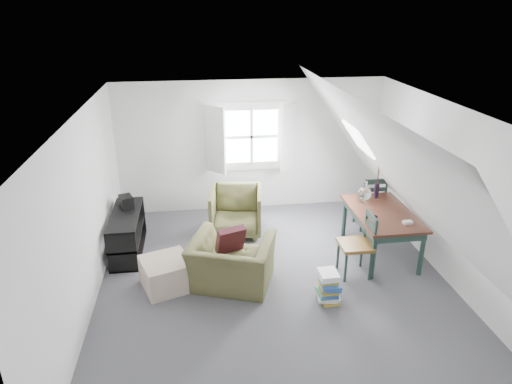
{
  "coord_description": "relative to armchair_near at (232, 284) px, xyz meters",
  "views": [
    {
      "loc": [
        -1.03,
        -5.48,
        3.78
      ],
      "look_at": [
        -0.2,
        0.6,
        1.21
      ],
      "focal_mm": 32.0,
      "sensor_mm": 36.0,
      "label": 1
    }
  ],
  "objects": [
    {
      "name": "floor",
      "position": [
        0.62,
        -0.09,
        0.0
      ],
      "size": [
        5.5,
        5.5,
        0.0
      ],
      "primitive_type": "plane",
      "color": "#4A4A4F",
      "rests_on": "ground"
    },
    {
      "name": "ceiling",
      "position": [
        0.62,
        -0.09,
        2.5
      ],
      "size": [
        5.5,
        5.5,
        0.0
      ],
      "primitive_type": "plane",
      "rotation": [
        3.14,
        0.0,
        0.0
      ],
      "color": "white",
      "rests_on": "wall_back"
    },
    {
      "name": "wall_back",
      "position": [
        0.62,
        2.66,
        1.25
      ],
      "size": [
        5.0,
        0.0,
        5.0
      ],
      "primitive_type": "plane",
      "rotation": [
        1.57,
        0.0,
        0.0
      ],
      "color": "silver",
      "rests_on": "ground"
    },
    {
      "name": "wall_front",
      "position": [
        0.62,
        -2.84,
        1.25
      ],
      "size": [
        5.0,
        0.0,
        5.0
      ],
      "primitive_type": "plane",
      "rotation": [
        -1.57,
        0.0,
        0.0
      ],
      "color": "silver",
      "rests_on": "ground"
    },
    {
      "name": "wall_left",
      "position": [
        -1.88,
        -0.09,
        1.25
      ],
      "size": [
        0.0,
        5.5,
        5.5
      ],
      "primitive_type": "plane",
      "rotation": [
        1.57,
        0.0,
        1.57
      ],
      "color": "silver",
      "rests_on": "ground"
    },
    {
      "name": "wall_right",
      "position": [
        3.12,
        -0.09,
        1.25
      ],
      "size": [
        0.0,
        5.5,
        5.5
      ],
      "primitive_type": "plane",
      "rotation": [
        1.57,
        0.0,
        -1.57
      ],
      "color": "silver",
      "rests_on": "ground"
    },
    {
      "name": "slope_left",
      "position": [
        -0.93,
        -0.09,
        1.78
      ],
      "size": [
        3.19,
        5.5,
        4.48
      ],
      "primitive_type": "plane",
      "rotation": [
        0.0,
        2.19,
        0.0
      ],
      "color": "white",
      "rests_on": "wall_left"
    },
    {
      "name": "slope_right",
      "position": [
        2.17,
        -0.09,
        1.78
      ],
      "size": [
        3.19,
        5.5,
        4.48
      ],
      "primitive_type": "plane",
      "rotation": [
        0.0,
        -2.19,
        0.0
      ],
      "color": "white",
      "rests_on": "wall_right"
    },
    {
      "name": "dormer_window",
      "position": [
        0.62,
        2.59,
        1.45
      ],
      "size": [
        1.71,
        0.35,
        1.3
      ],
      "color": "white",
      "rests_on": "wall_back"
    },
    {
      "name": "skylight",
      "position": [
        2.17,
        1.21,
        1.75
      ],
      "size": [
        0.35,
        0.75,
        0.47
      ],
      "primitive_type": "cube",
      "rotation": [
        0.0,
        0.95,
        0.0
      ],
      "color": "white",
      "rests_on": "slope_right"
    },
    {
      "name": "armchair_near",
      "position": [
        0.0,
        0.0,
        0.0
      ],
      "size": [
        1.38,
        1.3,
        0.73
      ],
      "primitive_type": "imported",
      "rotation": [
        0.0,
        0.0,
        2.8
      ],
      "color": "#4A4A27",
      "rests_on": "floor"
    },
    {
      "name": "armchair_far",
      "position": [
        0.21,
        1.62,
        0.0
      ],
      "size": [
        0.99,
        1.01,
        0.82
      ],
      "primitive_type": "imported",
      "rotation": [
        0.0,
        0.0,
        -0.14
      ],
      "color": "#4A4A27",
      "rests_on": "floor"
    },
    {
      "name": "throw_pillow",
      "position": [
        0.0,
        0.15,
        0.65
      ],
      "size": [
        0.46,
        0.36,
        0.42
      ],
      "primitive_type": "cube",
      "rotation": [
        0.31,
        0.0,
        0.34
      ],
      "color": "#3B1018",
      "rests_on": "armchair_near"
    },
    {
      "name": "ottoman",
      "position": [
        -0.93,
        0.08,
        0.21
      ],
      "size": [
        0.82,
        0.82,
        0.43
      ],
      "primitive_type": "cube",
      "rotation": [
        0.0,
        0.0,
        0.34
      ],
      "color": "tan",
      "rests_on": "floor"
    },
    {
      "name": "dining_table",
      "position": [
        2.42,
        0.55,
        0.65
      ],
      "size": [
        0.9,
        1.5,
        0.75
      ],
      "rotation": [
        0.0,
        0.0,
        0.08
      ],
      "color": "#371910",
      "rests_on": "floor"
    },
    {
      "name": "demijohn",
      "position": [
        2.27,
        1.0,
        0.89
      ],
      "size": [
        0.23,
        0.23,
        0.33
      ],
      "rotation": [
        0.0,
        0.0,
        0.18
      ],
      "color": "silver",
      "rests_on": "dining_table"
    },
    {
      "name": "vase_twigs",
      "position": [
        2.52,
        1.1,
        0.9
      ],
      "size": [
        0.08,
        0.09,
        0.66
      ],
      "rotation": [
        0.0,
        0.0,
        0.0
      ],
      "color": "black",
      "rests_on": "dining_table"
    },
    {
      "name": "cup",
      "position": [
        2.17,
        0.25,
        0.75
      ],
      "size": [
        0.09,
        0.09,
        0.08
      ],
      "primitive_type": "imported",
      "rotation": [
        0.0,
        0.0,
        -0.05
      ],
      "color": "black",
      "rests_on": "dining_table"
    },
    {
      "name": "paper_box",
      "position": [
        2.62,
        0.1,
        0.77
      ],
      "size": [
        0.14,
        0.1,
        0.04
      ],
      "primitive_type": "cube",
      "rotation": [
        0.0,
        0.0,
        0.07
      ],
      "color": "white",
      "rests_on": "dining_table"
    },
    {
      "name": "dining_chair_far",
      "position": [
        2.6,
        1.49,
        0.52
      ],
      "size": [
        0.47,
        0.47,
        1.0
      ],
      "rotation": [
        0.0,
        0.0,
        2.81
      ],
      "color": "brown",
      "rests_on": "floor"
    },
    {
      "name": "dining_chair_near",
      "position": [
        1.86,
        0.04,
        0.51
      ],
      "size": [
        0.46,
        0.46,
        0.98
      ],
      "rotation": [
        0.0,
        0.0,
        -1.27
      ],
      "color": "brown",
      "rests_on": "floor"
    },
    {
      "name": "media_shelf",
      "position": [
        -1.59,
        1.14,
        0.31
      ],
      "size": [
        0.44,
        1.33,
        0.68
      ],
      "rotation": [
        0.0,
        0.0,
        0.08
      ],
      "color": "black",
      "rests_on": "floor"
    },
    {
      "name": "electronics_box",
      "position": [
        -1.59,
        1.43,
        0.77
      ],
      "size": [
        0.27,
        0.31,
        0.21
      ],
      "primitive_type": "cube",
      "rotation": [
        0.0,
        0.0,
        0.36
      ],
      "color": "black",
      "rests_on": "media_shelf"
    },
    {
      "name": "magazine_stack",
      "position": [
        1.26,
        -0.55,
        0.22
      ],
      "size": [
        0.32,
        0.39,
        0.43
      ],
      "rotation": [
        0.0,
        0.0,
        0.03
      ],
      "color": "#B29933",
      "rests_on": "floor"
    }
  ]
}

